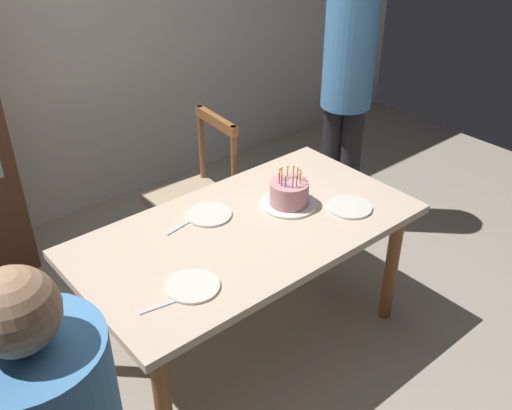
# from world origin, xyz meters

# --- Properties ---
(ground) EXTENTS (6.40, 6.40, 0.00)m
(ground) POSITION_xyz_m (0.00, 0.00, 0.00)
(ground) COLOR #9E9384
(back_wall) EXTENTS (6.40, 0.10, 2.60)m
(back_wall) POSITION_xyz_m (0.00, 1.85, 1.30)
(back_wall) COLOR beige
(back_wall) RESTS_ON ground
(dining_table) EXTENTS (1.63, 0.87, 0.73)m
(dining_table) POSITION_xyz_m (0.00, 0.00, 0.64)
(dining_table) COLOR beige
(dining_table) RESTS_ON ground
(birthday_cake) EXTENTS (0.28, 0.28, 0.19)m
(birthday_cake) POSITION_xyz_m (0.28, 0.02, 0.79)
(birthday_cake) COLOR silver
(birthday_cake) RESTS_ON dining_table
(plate_near_celebrant) EXTENTS (0.22, 0.22, 0.01)m
(plate_near_celebrant) POSITION_xyz_m (-0.45, -0.20, 0.74)
(plate_near_celebrant) COLOR silver
(plate_near_celebrant) RESTS_ON dining_table
(plate_far_side) EXTENTS (0.22, 0.22, 0.01)m
(plate_far_side) POSITION_xyz_m (-0.08, 0.20, 0.74)
(plate_far_side) COLOR silver
(plate_far_side) RESTS_ON dining_table
(plate_near_guest) EXTENTS (0.22, 0.22, 0.01)m
(plate_near_guest) POSITION_xyz_m (0.49, -0.20, 0.74)
(plate_near_guest) COLOR silver
(plate_near_guest) RESTS_ON dining_table
(fork_near_celebrant) EXTENTS (0.18, 0.05, 0.01)m
(fork_near_celebrant) POSITION_xyz_m (-0.61, -0.21, 0.74)
(fork_near_celebrant) COLOR silver
(fork_near_celebrant) RESTS_ON dining_table
(fork_far_side) EXTENTS (0.18, 0.05, 0.01)m
(fork_far_side) POSITION_xyz_m (-0.24, 0.20, 0.74)
(fork_far_side) COLOR silver
(fork_far_side) RESTS_ON dining_table
(chair_spindle_back) EXTENTS (0.47, 0.47, 0.95)m
(chair_spindle_back) POSITION_xyz_m (0.21, 0.75, 0.46)
(chair_spindle_back) COLOR tan
(chair_spindle_back) RESTS_ON ground
(chair_upholstered) EXTENTS (0.48, 0.48, 0.95)m
(chair_upholstered) POSITION_xyz_m (-1.20, -0.03, 0.53)
(chair_upholstered) COLOR beige
(chair_upholstered) RESTS_ON ground
(person_guest) EXTENTS (0.32, 0.32, 1.74)m
(person_guest) POSITION_xyz_m (1.26, 0.55, 1.00)
(person_guest) COLOR #262328
(person_guest) RESTS_ON ground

